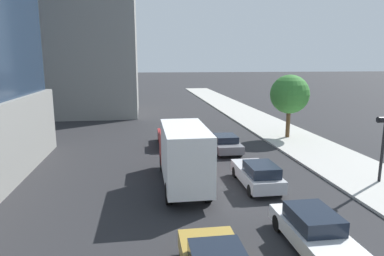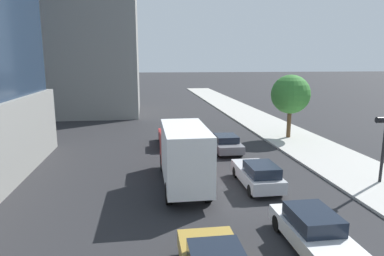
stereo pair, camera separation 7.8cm
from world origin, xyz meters
name	(u,v)px [view 1 (the left image)]	position (x,y,z in m)	size (l,w,h in m)	color
sidewalk	(321,153)	(8.86, 20.00, 0.07)	(5.34, 120.00, 0.15)	#B2AFA8
street_tree	(290,94)	(8.50, 25.21, 3.96)	(3.39, 3.39, 5.53)	brown
car_silver	(257,174)	(1.91, 14.24, 0.74)	(1.78, 4.35, 1.49)	#B7B7BC
car_gray	(225,143)	(1.91, 21.85, 0.66)	(1.89, 4.60, 1.33)	slate
car_red	(170,136)	(-2.12, 24.25, 0.77)	(1.78, 4.54, 1.54)	red
car_white	(315,231)	(1.91, 7.88, 0.72)	(1.80, 4.54, 1.44)	silver
box_truck	(183,153)	(-2.12, 14.79, 1.93)	(2.24, 7.50, 3.53)	#B21E1E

